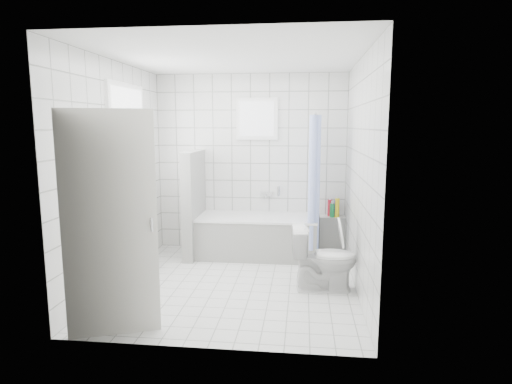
# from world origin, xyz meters

# --- Properties ---
(ground) EXTENTS (3.00, 3.00, 0.00)m
(ground) POSITION_xyz_m (0.00, 0.00, 0.00)
(ground) COLOR white
(ground) RESTS_ON ground
(ceiling) EXTENTS (3.00, 3.00, 0.00)m
(ceiling) POSITION_xyz_m (0.00, 0.00, 2.60)
(ceiling) COLOR white
(ceiling) RESTS_ON ground
(wall_back) EXTENTS (2.80, 0.02, 2.60)m
(wall_back) POSITION_xyz_m (0.00, 1.50, 1.30)
(wall_back) COLOR white
(wall_back) RESTS_ON ground
(wall_front) EXTENTS (2.80, 0.02, 2.60)m
(wall_front) POSITION_xyz_m (0.00, -1.50, 1.30)
(wall_front) COLOR white
(wall_front) RESTS_ON ground
(wall_left) EXTENTS (0.02, 3.00, 2.60)m
(wall_left) POSITION_xyz_m (-1.40, 0.00, 1.30)
(wall_left) COLOR white
(wall_left) RESTS_ON ground
(wall_right) EXTENTS (0.02, 3.00, 2.60)m
(wall_right) POSITION_xyz_m (1.40, 0.00, 1.30)
(wall_right) COLOR white
(wall_right) RESTS_ON ground
(window_left) EXTENTS (0.01, 0.90, 1.40)m
(window_left) POSITION_xyz_m (-1.35, 0.30, 1.60)
(window_left) COLOR white
(window_left) RESTS_ON wall_left
(window_back) EXTENTS (0.50, 0.01, 0.50)m
(window_back) POSITION_xyz_m (0.10, 1.46, 1.95)
(window_back) COLOR white
(window_back) RESTS_ON wall_back
(window_sill) EXTENTS (0.18, 1.02, 0.08)m
(window_sill) POSITION_xyz_m (-1.31, 0.30, 0.86)
(window_sill) COLOR white
(window_sill) RESTS_ON wall_left
(door) EXTENTS (0.76, 0.32, 2.00)m
(door) POSITION_xyz_m (-0.88, -1.34, 1.00)
(door) COLOR silver
(door) RESTS_ON ground
(bathtub) EXTENTS (1.68, 0.77, 0.58)m
(bathtub) POSITION_xyz_m (0.14, 1.12, 0.29)
(bathtub) COLOR white
(bathtub) RESTS_ON ground
(partition_wall) EXTENTS (0.15, 0.85, 1.50)m
(partition_wall) POSITION_xyz_m (-0.76, 1.07, 0.75)
(partition_wall) COLOR white
(partition_wall) RESTS_ON ground
(tiled_ledge) EXTENTS (0.40, 0.24, 0.55)m
(tiled_ledge) POSITION_xyz_m (1.23, 1.38, 0.28)
(tiled_ledge) COLOR white
(tiled_ledge) RESTS_ON ground
(toilet) EXTENTS (0.75, 0.46, 0.74)m
(toilet) POSITION_xyz_m (1.03, -0.07, 0.37)
(toilet) COLOR white
(toilet) RESTS_ON ground
(curtain_rod) EXTENTS (0.02, 0.80, 0.02)m
(curtain_rod) POSITION_xyz_m (0.92, 1.10, 2.00)
(curtain_rod) COLOR silver
(curtain_rod) RESTS_ON wall_back
(shower_curtain) EXTENTS (0.14, 0.48, 1.78)m
(shower_curtain) POSITION_xyz_m (0.92, 0.97, 1.10)
(shower_curtain) COLOR #4F6AE9
(shower_curtain) RESTS_ON curtain_rod
(tub_faucet) EXTENTS (0.18, 0.06, 0.06)m
(tub_faucet) POSITION_xyz_m (0.24, 1.46, 0.85)
(tub_faucet) COLOR silver
(tub_faucet) RESTS_ON wall_back
(sill_bottles) EXTENTS (0.15, 0.65, 0.21)m
(sill_bottles) POSITION_xyz_m (-1.30, 0.32, 0.99)
(sill_bottles) COLOR #36E7F3
(sill_bottles) RESTS_ON window_sill
(ledge_bottles) EXTENTS (0.16, 0.15, 0.28)m
(ledge_bottles) POSITION_xyz_m (1.23, 1.35, 0.67)
(ledge_bottles) COLOR red
(ledge_bottles) RESTS_ON tiled_ledge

